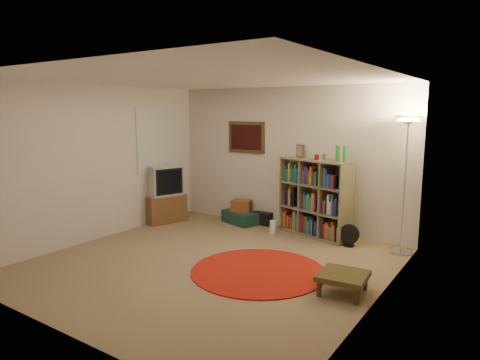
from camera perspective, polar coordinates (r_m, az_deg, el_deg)
The scene contains 11 objects.
room at distance 5.79m, azimuth -4.31°, elevation 0.98°, with size 4.54×4.54×2.54m.
bookshelf at distance 7.27m, azimuth 9.87°, elevation -2.51°, with size 1.35×0.71×1.55m.
floor_lamp at distance 6.55m, azimuth 21.44°, elevation 5.00°, with size 0.49×0.49×2.02m.
floor_fan at distance 6.89m, azimuth 14.36°, elevation -7.17°, with size 0.31×0.19×0.35m.
tv_stand at distance 8.22m, azimuth -10.20°, elevation -1.89°, with size 0.72×0.87×1.09m.
suitcase at distance 8.06m, azimuth 0.22°, elevation -4.97°, with size 0.79×0.63×0.22m.
wicker_basket at distance 8.01m, azimuth 0.19°, elevation -3.48°, with size 0.42×0.35×0.21m.
duffel_bag at distance 7.99m, azimuth 3.30°, elevation -5.07°, with size 0.34×0.29×0.23m.
paper_towel at distance 7.38m, azimuth 4.42°, elevation -6.30°, with size 0.12×0.12×0.23m.
red_rug at distance 5.74m, azimuth 2.45°, elevation -12.02°, with size 1.77×1.77×0.02m.
side_table at distance 5.17m, azimuth 13.58°, elevation -12.41°, with size 0.57×0.57×0.24m.
Camera 1 is at (3.49, -4.45, 2.09)m, focal length 32.00 mm.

